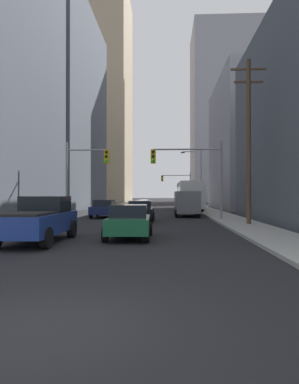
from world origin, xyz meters
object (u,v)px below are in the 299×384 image
(sedan_green, at_px, (129,221))
(traffic_signal_near_left, at_px, (85,168))
(pickup_truck_blue, at_px, (39,220))
(traffic_signal_far_right, at_px, (177,183))
(sedan_black, at_px, (141,211))
(cargo_van_grey, at_px, (187,202))
(sedan_navy, at_px, (104,209))
(city_bus, at_px, (189,195))
(traffic_signal_near_right, at_px, (190,166))

(sedan_green, distance_m, traffic_signal_near_left, 12.46)
(pickup_truck_blue, bearing_deg, traffic_signal_far_right, 81.80)
(pickup_truck_blue, height_order, sedan_black, pickup_truck_blue)
(cargo_van_grey, distance_m, sedan_navy, 7.42)
(cargo_van_grey, bearing_deg, traffic_signal_far_right, 89.98)
(city_bus, bearing_deg, sedan_black, -105.97)
(sedan_green, relative_size, traffic_signal_near_left, 0.71)
(sedan_black, distance_m, traffic_signal_far_right, 37.76)
(traffic_signal_far_right, bearing_deg, traffic_signal_near_left, -102.40)
(pickup_truck_blue, relative_size, traffic_signal_near_left, 0.90)
(sedan_black, bearing_deg, traffic_signal_near_right, 11.64)
(sedan_black, bearing_deg, pickup_truck_blue, -106.00)
(pickup_truck_blue, relative_size, sedan_black, 1.29)
(city_bus, distance_m, sedan_black, 16.52)
(sedan_black, bearing_deg, sedan_green, -88.55)
(city_bus, xyz_separation_m, sedan_black, (-4.53, -15.85, -1.16))
(pickup_truck_blue, bearing_deg, city_bus, 74.02)
(cargo_van_grey, relative_size, traffic_signal_near_right, 0.88)
(pickup_truck_blue, height_order, sedan_navy, pickup_truck_blue)
(sedan_navy, distance_m, traffic_signal_near_left, 4.84)
(traffic_signal_near_right, bearing_deg, sedan_green, -106.98)
(sedan_navy, xyz_separation_m, traffic_signal_near_left, (-0.88, -3.47, 3.25))
(traffic_signal_near_left, bearing_deg, city_bus, 59.55)
(city_bus, distance_m, sedan_green, 26.58)
(pickup_truck_blue, xyz_separation_m, traffic_signal_near_right, (7.02, 12.49, 3.18))
(sedan_navy, bearing_deg, pickup_truck_blue, -89.65)
(sedan_black, distance_m, traffic_signal_near_right, 5.01)
(cargo_van_grey, relative_size, sedan_navy, 1.24)
(pickup_truck_blue, bearing_deg, traffic_signal_near_left, 94.46)
(sedan_green, xyz_separation_m, traffic_signal_near_left, (-4.60, 11.11, 3.25))
(pickup_truck_blue, distance_m, cargo_van_grey, 19.15)
(traffic_signal_near_left, relative_size, traffic_signal_far_right, 1.00)
(traffic_signal_far_right, bearing_deg, traffic_signal_near_right, -90.11)
(traffic_signal_near_right, bearing_deg, pickup_truck_blue, -119.34)
(sedan_navy, bearing_deg, traffic_signal_far_right, 77.79)
(sedan_green, bearing_deg, sedan_black, 91.45)
(sedan_green, bearing_deg, sedan_navy, 104.33)
(cargo_van_grey, xyz_separation_m, traffic_signal_near_left, (-8.05, -5.30, 2.74))
(cargo_van_grey, xyz_separation_m, traffic_signal_far_right, (0.01, 31.38, 2.82))
(sedan_green, distance_m, sedan_black, 10.36)
(sedan_green, height_order, traffic_signal_near_left, traffic_signal_near_left)
(traffic_signal_near_left, distance_m, traffic_signal_far_right, 37.55)
(traffic_signal_near_right, height_order, traffic_signal_far_right, same)
(city_bus, bearing_deg, pickup_truck_blue, -105.98)
(sedan_black, height_order, sedan_navy, same)
(sedan_black, bearing_deg, city_bus, 74.03)
(pickup_truck_blue, relative_size, sedan_green, 1.27)
(pickup_truck_blue, height_order, traffic_signal_near_right, traffic_signal_near_right)
(city_bus, distance_m, traffic_signal_near_left, 17.64)
(traffic_signal_near_left, height_order, traffic_signal_near_right, same)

